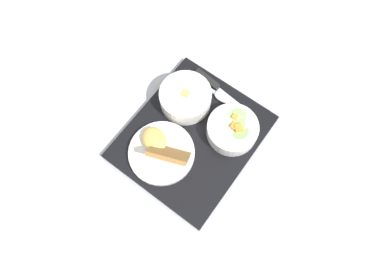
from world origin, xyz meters
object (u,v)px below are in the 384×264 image
bowl_soup (186,97)px  spoon (215,92)px  plate_main (161,150)px  knife (211,83)px  bowl_salad (233,129)px

bowl_soup → spoon: bowl_soup is taller
plate_main → knife: bearing=-170.4°
bowl_salad → knife: bowl_salad is taller
bowl_soup → bowl_salad: bearing=96.5°
knife → spoon: 0.03m
bowl_soup → spoon: 0.09m
bowl_soup → plate_main: (0.15, 0.05, -0.01)m
spoon → bowl_soup: bearing=-127.5°
plate_main → knife: 0.25m
bowl_salad → spoon: 0.13m
plate_main → bowl_soup: bearing=-160.2°
knife → bowl_soup: bearing=-99.0°
plate_main → spoon: plate_main is taller
knife → spoon: knife is taller
bowl_salad → spoon: (-0.06, -0.11, -0.02)m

